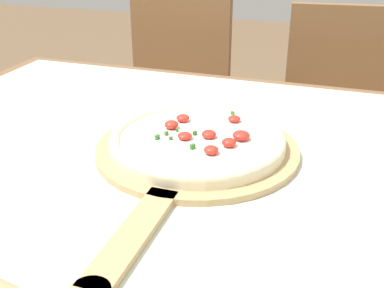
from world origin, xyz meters
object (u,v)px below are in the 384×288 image
Objects in this scene: chair_left at (173,102)px; chair_right at (339,122)px; pizza_peel at (193,155)px; pizza at (197,140)px.

chair_right is at bearing 0.23° from chair_left.
pizza_peel is 0.91m from chair_right.
chair_left is (-0.36, 0.82, -0.26)m from pizza.
chair_left is at bearing 113.12° from pizza_peel.
chair_right is (0.60, -0.00, 0.00)m from chair_left.
chair_right is (0.24, 0.82, -0.26)m from pizza.
pizza is 0.93m from chair_left.
pizza_peel is 1.89× the size of pizza.
pizza reaches higher than pizza_peel.
chair_left reaches higher than pizza_peel.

